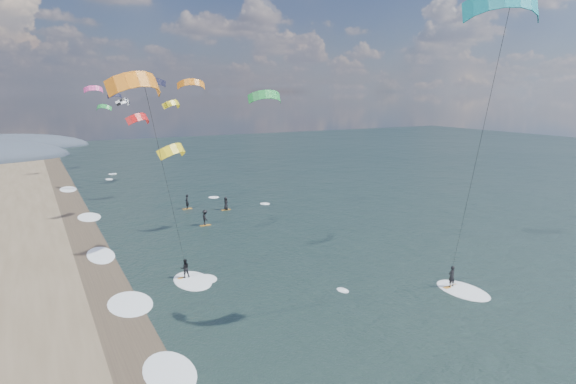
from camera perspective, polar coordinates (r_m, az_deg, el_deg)
name	(u,v)px	position (r m, az deg, el deg)	size (l,w,h in m)	color
ground	(422,373)	(26.09, 15.59, -19.98)	(260.00, 260.00, 0.00)	black
wet_sand_strip	(131,341)	(29.22, -18.13, -16.46)	(3.00, 240.00, 0.00)	#382D23
kitesurfer_near_a	(497,81)	(28.50, 23.55, 11.98)	(7.65, 8.98, 18.89)	#C57C22
kitesurfer_near_b	(163,162)	(30.26, -14.62, 3.45)	(6.81, 8.57, 15.16)	#C57C22
far_kitesurfers	(207,210)	(53.66, -9.60, -2.09)	(5.42, 8.79, 1.73)	#C57C22
bg_kite_field	(147,98)	(71.40, -16.33, 10.64)	(12.74, 70.28, 7.20)	orange
shoreline_surf	(136,304)	(33.62, -17.61, -12.56)	(2.40, 79.40, 0.11)	white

